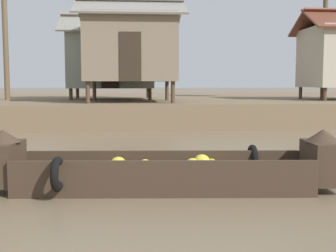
{
  "coord_description": "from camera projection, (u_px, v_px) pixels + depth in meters",
  "views": [
    {
      "loc": [
        0.99,
        -1.67,
        1.7
      ],
      "look_at": [
        1.67,
        6.73,
        0.88
      ],
      "focal_mm": 47.23,
      "sensor_mm": 36.0,
      "label": 1
    }
  ],
  "objects": [
    {
      "name": "ground_plane",
      "position": [
        95.0,
        148.0,
        11.67
      ],
      "size": [
        300.0,
        300.0,
        0.0
      ],
      "primitive_type": "plane",
      "color": "#726047"
    },
    {
      "name": "riverbank_strip",
      "position": [
        115.0,
        105.0,
        25.35
      ],
      "size": [
        160.0,
        20.0,
        0.94
      ],
      "primitive_type": "cube",
      "color": "#756047",
      "rests_on": "ground"
    },
    {
      "name": "banana_boat",
      "position": [
        163.0,
        170.0,
        7.02
      ],
      "size": [
        5.65,
        1.52,
        0.97
      ],
      "color": "#3D2D21",
      "rests_on": "ground"
    },
    {
      "name": "stilt_house_mid_left",
      "position": [
        111.0,
        58.0,
        21.05
      ],
      "size": [
        4.66,
        3.33,
        4.03
      ],
      "color": "#4C3826",
      "rests_on": "riverbank_strip"
    },
    {
      "name": "stilt_house_mid_right",
      "position": [
        130.0,
        47.0,
        17.77
      ],
      "size": [
        4.28,
        3.79,
        4.11
      ],
      "color": "#4C3826",
      "rests_on": "riverbank_strip"
    }
  ]
}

